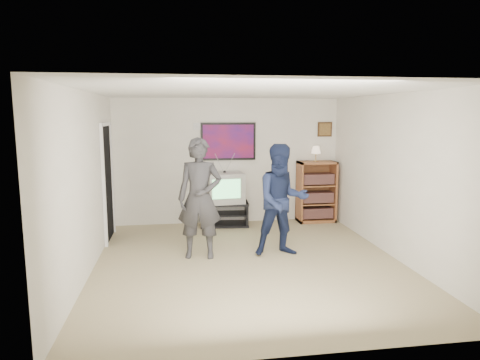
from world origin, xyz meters
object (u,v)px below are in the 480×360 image
object	(u,v)px
bookshelf	(316,192)
person_short	(282,200)
crt_television	(225,187)
media_stand	(224,214)
person_tall	(200,198)

from	to	relation	value
bookshelf	person_short	world-z (taller)	person_short
crt_television	person_short	bearing A→B (deg)	-76.59
bookshelf	person_short	xyz separation A→B (m)	(-1.22, -1.96, 0.25)
media_stand	bookshelf	xyz separation A→B (m)	(1.90, 0.05, 0.39)
bookshelf	person_tall	distance (m)	3.13
person_tall	person_short	xyz separation A→B (m)	(1.26, -0.08, -0.05)
person_short	media_stand	bearing A→B (deg)	108.08
media_stand	bookshelf	bearing A→B (deg)	6.09
person_tall	person_short	size ratio (longest dim) A/B	1.06
media_stand	person_short	bearing A→B (deg)	-65.82
media_stand	person_short	xyz separation A→B (m)	(0.68, -1.91, 0.64)
crt_television	bookshelf	bearing A→B (deg)	-4.45
person_short	bookshelf	bearing A→B (deg)	56.70
crt_television	person_tall	size ratio (longest dim) A/B	0.38
crt_television	bookshelf	size ratio (longest dim) A/B	0.56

